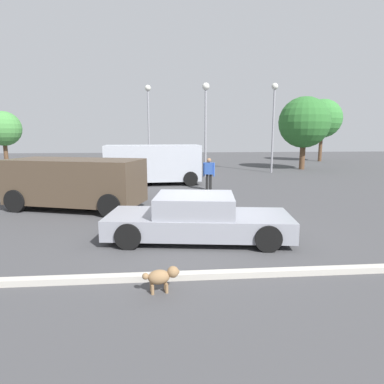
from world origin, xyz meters
TOP-DOWN VIEW (x-y plane):
  - ground_plane at (0.00, 0.00)m, footprint 80.00×80.00m
  - sedan_foreground at (-0.03, -0.21)m, footprint 4.90×2.42m
  - dog at (-0.95, -3.07)m, footprint 0.65×0.31m
  - van_white at (-1.47, 9.55)m, footprint 5.16×2.41m
  - suv_dark at (-4.08, 3.72)m, footprint 5.15×3.35m
  - pedestrian at (1.28, 7.23)m, footprint 0.55×0.35m
  - parking_curb at (0.00, -2.59)m, footprint 8.15×0.20m
  - light_post_near at (1.73, 12.16)m, footprint 0.44×0.44m
  - light_post_mid at (-1.96, 16.96)m, footprint 0.44×0.44m
  - light_post_far at (6.70, 14.20)m, footprint 0.44×0.44m
  - tree_back_left at (14.65, 23.34)m, footprint 3.73×3.73m
  - tree_back_center at (9.76, 16.19)m, footprint 3.83×3.83m
  - tree_back_right at (-14.85, 22.36)m, footprint 3.01×3.01m

SIDE VIEW (x-z plane):
  - ground_plane at x=0.00m, z-range 0.00..0.00m
  - parking_curb at x=0.00m, z-range 0.00..0.12m
  - dog at x=-0.95m, z-range 0.06..0.51m
  - sedan_foreground at x=-0.03m, z-range -0.04..1.14m
  - pedestrian at x=1.28m, z-range 0.14..1.71m
  - suv_dark at x=-4.08m, z-range 0.10..1.91m
  - van_white at x=-1.47m, z-range 0.09..2.20m
  - tree_back_right at x=-14.85m, z-range 0.81..5.47m
  - tree_back_center at x=9.76m, z-range 0.81..6.28m
  - light_post_near at x=1.73m, z-range 1.09..6.84m
  - tree_back_left at x=14.65m, z-range 1.13..7.17m
  - light_post_far at x=6.70m, z-range 1.12..7.21m
  - light_post_mid at x=-1.96m, z-range 1.13..7.37m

